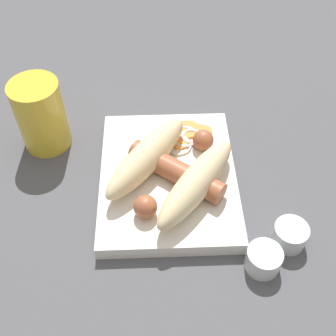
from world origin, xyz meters
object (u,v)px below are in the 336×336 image
at_px(food_tray, 168,178).
at_px(sausage, 176,171).
at_px(bread_roll, 171,169).
at_px(condiment_cup_far, 289,236).
at_px(condiment_cup_near, 263,260).
at_px(drink_glass, 41,115).

relative_size(food_tray, sausage, 1.65).
relative_size(bread_roll, sausage, 1.45).
xyz_separation_m(bread_roll, condiment_cup_far, (0.09, 0.14, -0.03)).
xyz_separation_m(sausage, condiment_cup_near, (0.12, 0.10, -0.02)).
xyz_separation_m(food_tray, condiment_cup_far, (0.10, 0.15, 0.00)).
bearing_deg(food_tray, sausage, 46.02).
distance_m(bread_roll, drink_glass, 0.21).
height_order(condiment_cup_near, drink_glass, drink_glass).
bearing_deg(condiment_cup_far, sausage, -123.43).
bearing_deg(condiment_cup_far, condiment_cup_near, -50.62).
bearing_deg(drink_glass, condiment_cup_far, 60.10).
distance_m(condiment_cup_near, drink_glass, 0.36).
bearing_deg(bread_roll, drink_glass, -118.90).
bearing_deg(condiment_cup_far, drink_glass, -119.90).
height_order(bread_roll, condiment_cup_near, bread_roll).
height_order(sausage, condiment_cup_near, sausage).
bearing_deg(drink_glass, food_tray, 64.01).
height_order(condiment_cup_near, condiment_cup_far, same).
bearing_deg(bread_roll, food_tray, -165.43).
bearing_deg(sausage, condiment_cup_far, 56.57).
height_order(bread_roll, condiment_cup_far, bread_roll).
distance_m(bread_roll, condiment_cup_far, 0.17).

